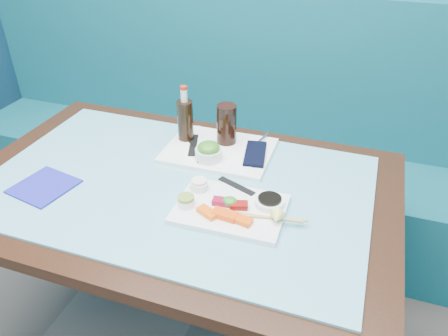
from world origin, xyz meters
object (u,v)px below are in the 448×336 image
(dining_table, at_px, (178,205))
(cola_bottle_body, at_px, (185,122))
(seaweed_bowl, at_px, (209,154))
(blue_napkin, at_px, (44,186))
(sashimi_plate, at_px, (230,209))
(cola_glass, at_px, (227,124))
(booth_bench, at_px, (247,156))
(serving_tray, at_px, (219,150))

(dining_table, distance_m, cola_bottle_body, 0.32)
(seaweed_bowl, distance_m, blue_napkin, 0.54)
(dining_table, bearing_deg, sashimi_plate, -20.67)
(cola_glass, bearing_deg, cola_bottle_body, -170.19)
(sashimi_plate, xyz_separation_m, seaweed_bowl, (-0.16, 0.23, 0.02))
(booth_bench, relative_size, dining_table, 2.14)
(cola_bottle_body, bearing_deg, blue_napkin, -126.71)
(serving_tray, relative_size, seaweed_bowl, 4.02)
(serving_tray, bearing_deg, cola_bottle_body, 167.17)
(sashimi_plate, bearing_deg, blue_napkin, -174.09)
(serving_tray, bearing_deg, seaweed_bowl, -98.64)
(sashimi_plate, relative_size, cola_glass, 2.16)
(sashimi_plate, height_order, blue_napkin, sashimi_plate)
(sashimi_plate, relative_size, serving_tray, 0.84)
(cola_glass, relative_size, cola_bottle_body, 0.89)
(serving_tray, height_order, cola_bottle_body, cola_bottle_body)
(booth_bench, distance_m, sashimi_plate, 1.02)
(booth_bench, distance_m, cola_bottle_body, 0.75)
(dining_table, xyz_separation_m, cola_bottle_body, (-0.07, 0.26, 0.17))
(sashimi_plate, relative_size, cola_bottle_body, 1.93)
(cola_bottle_body, bearing_deg, serving_tray, -11.78)
(serving_tray, relative_size, cola_glass, 2.56)
(sashimi_plate, relative_size, seaweed_bowl, 3.39)
(seaweed_bowl, bearing_deg, cola_glass, 81.25)
(seaweed_bowl, distance_m, cola_glass, 0.14)
(cola_bottle_body, bearing_deg, dining_table, -73.83)
(sashimi_plate, distance_m, serving_tray, 0.34)
(dining_table, distance_m, blue_napkin, 0.43)
(serving_tray, bearing_deg, blue_napkin, -140.30)
(blue_napkin, bearing_deg, serving_tray, 40.75)
(serving_tray, xyz_separation_m, blue_napkin, (-0.45, -0.39, -0.00))
(booth_bench, bearing_deg, seaweed_bowl, -85.43)
(sashimi_plate, distance_m, cola_bottle_body, 0.45)
(cola_bottle_body, height_order, blue_napkin, cola_bottle_body)
(blue_napkin, bearing_deg, cola_glass, 43.90)
(dining_table, bearing_deg, serving_tray, 74.19)
(booth_bench, bearing_deg, serving_tray, -83.94)
(dining_table, height_order, blue_napkin, blue_napkin)
(sashimi_plate, bearing_deg, dining_table, 157.62)
(seaweed_bowl, height_order, cola_bottle_body, cola_bottle_body)
(seaweed_bowl, bearing_deg, dining_table, -109.61)
(booth_bench, distance_m, blue_napkin, 1.14)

